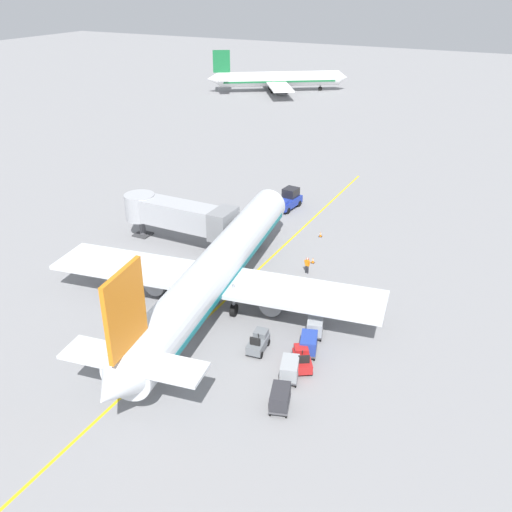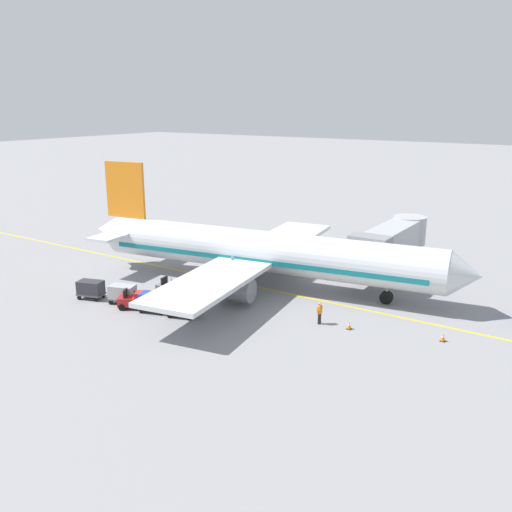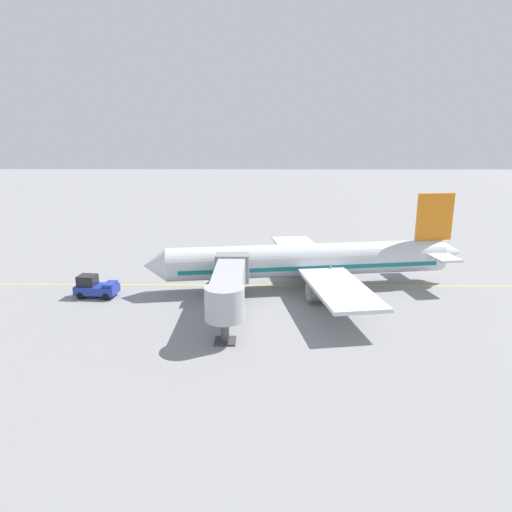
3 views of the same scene
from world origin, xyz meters
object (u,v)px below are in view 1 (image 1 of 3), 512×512
(jet_bridge, at_px, (178,215))
(baggage_cart_third_in_train, at_px, (290,369))
(parked_airliner, at_px, (216,270))
(ground_crew_wing_walker, at_px, (307,265))
(pushback_tractor, at_px, (287,200))
(baggage_cart_tail_end, at_px, (280,397))
(baggage_cart_second_in_train, at_px, (309,343))
(safety_cone_nose_left, at_px, (313,260))
(baggage_tug_lead, at_px, (258,342))
(safety_cone_nose_right, at_px, (321,234))
(baggage_tug_trailing, at_px, (302,359))
(baggage_cart_front, at_px, (315,325))
(distant_taxiing_airliner, at_px, (278,79))

(jet_bridge, height_order, baggage_cart_third_in_train, jet_bridge)
(parked_airliner, bearing_deg, ground_crew_wing_walker, 58.92)
(pushback_tractor, bearing_deg, baggage_cart_tail_end, -66.63)
(jet_bridge, xyz_separation_m, baggage_cart_tail_end, (20.80, -18.80, -2.51))
(parked_airliner, relative_size, baggage_cart_second_in_train, 12.54)
(jet_bridge, height_order, safety_cone_nose_left, jet_bridge)
(parked_airliner, xyz_separation_m, baggage_cart_third_in_train, (10.33, -7.03, -2.24))
(jet_bridge, xyz_separation_m, ground_crew_wing_walker, (15.03, 0.05, -2.50))
(baggage_tug_lead, xyz_separation_m, baggage_cart_tail_end, (4.33, -5.31, 0.24))
(ground_crew_wing_walker, xyz_separation_m, safety_cone_nose_right, (-1.93, 8.72, -0.66))
(baggage_cart_tail_end, height_order, ground_crew_wing_walker, ground_crew_wing_walker)
(baggage_tug_trailing, bearing_deg, pushback_tractor, 116.11)
(parked_airliner, bearing_deg, baggage_tug_lead, -35.90)
(ground_crew_wing_walker, bearing_deg, baggage_cart_second_in_train, -67.19)
(baggage_cart_second_in_train, bearing_deg, jet_bridge, 148.94)
(parked_airliner, bearing_deg, baggage_cart_front, -5.35)
(baggage_cart_second_in_train, bearing_deg, baggage_cart_front, 100.55)
(jet_bridge, relative_size, baggage_cart_tail_end, 4.48)
(parked_airliner, distance_m, baggage_cart_front, 10.19)
(baggage_tug_lead, height_order, baggage_cart_third_in_train, baggage_tug_lead)
(pushback_tractor, distance_m, baggage_tug_trailing, 32.25)
(jet_bridge, distance_m, safety_cone_nose_left, 15.26)
(baggage_tug_lead, height_order, distant_taxiing_airliner, distant_taxiing_airliner)
(jet_bridge, relative_size, safety_cone_nose_left, 22.56)
(ground_crew_wing_walker, bearing_deg, parked_airliner, -121.08)
(distant_taxiing_airliner, bearing_deg, jet_bridge, -71.82)
(baggage_tug_trailing, bearing_deg, safety_cone_nose_right, 107.77)
(jet_bridge, relative_size, safety_cone_nose_right, 22.56)
(baggage_cart_third_in_train, bearing_deg, safety_cone_nose_left, 106.60)
(baggage_tug_lead, distance_m, baggage_cart_tail_end, 6.86)
(baggage_cart_front, distance_m, baggage_cart_third_in_train, 6.12)
(parked_airliner, xyz_separation_m, baggage_cart_tail_end, (11.01, -10.15, -2.24))
(safety_cone_nose_right, bearing_deg, distant_taxiing_airliner, 118.19)
(pushback_tractor, height_order, safety_cone_nose_right, pushback_tractor)
(parked_airliner, xyz_separation_m, baggage_cart_second_in_train, (10.37, -3.49, -2.24))
(baggage_tug_lead, height_order, baggage_cart_second_in_train, baggage_tug_lead)
(safety_cone_nose_right, xyz_separation_m, distant_taxiing_airliner, (-41.26, 77.00, 2.74))
(pushback_tractor, relative_size, baggage_tug_lead, 1.74)
(pushback_tractor, bearing_deg, safety_cone_nose_right, -42.06)
(baggage_cart_front, bearing_deg, safety_cone_nose_left, 112.48)
(baggage_cart_second_in_train, bearing_deg, distant_taxiing_airliner, 116.27)
(pushback_tractor, relative_size, baggage_cart_second_in_train, 1.54)
(parked_airliner, height_order, baggage_tug_trailing, parked_airliner)
(baggage_cart_second_in_train, relative_size, ground_crew_wing_walker, 1.76)
(baggage_cart_third_in_train, bearing_deg, baggage_cart_second_in_train, 89.38)
(ground_crew_wing_walker, bearing_deg, pushback_tractor, 120.58)
(jet_bridge, height_order, ground_crew_wing_walker, jet_bridge)
(baggage_cart_front, distance_m, distant_taxiing_airliner, 106.69)
(jet_bridge, relative_size, baggage_cart_front, 4.48)
(baggage_cart_third_in_train, relative_size, distant_taxiing_airliner, 0.10)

